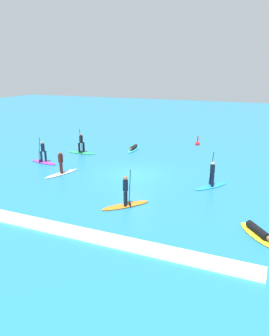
{
  "coord_description": "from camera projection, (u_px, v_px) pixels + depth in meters",
  "views": [
    {
      "loc": [
        9.21,
        -21.26,
        7.54
      ],
      "look_at": [
        0.0,
        0.0,
        0.5
      ],
      "focal_mm": 35.02,
      "sensor_mm": 36.0,
      "label": 1
    }
  ],
  "objects": [
    {
      "name": "surfer_on_blue_board",
      "position": [
        212.0,
        180.0,
        21.76
      ],
      "size": [
        2.2,
        2.77,
        2.34
      ],
      "rotation": [
        0.0,
        0.0,
        0.98
      ],
      "color": "#1E8CD1",
      "rests_on": "ground_plane"
    },
    {
      "name": "marker_buoy",
      "position": [
        198.0,
        143.0,
        33.74
      ],
      "size": [
        0.46,
        0.46,
        1.03
      ],
      "color": "red",
      "rests_on": "ground_plane"
    },
    {
      "name": "wave_crest",
      "position": [
        57.0,
        228.0,
        15.96
      ],
      "size": [
        19.11,
        0.9,
        0.18
      ],
      "primitive_type": "cube",
      "color": "white",
      "rests_on": "ground_plane"
    },
    {
      "name": "surfer_on_yellow_board",
      "position": [
        258.0,
        233.0,
        15.39
      ],
      "size": [
        2.23,
        2.59,
        0.45
      ],
      "rotation": [
        0.0,
        0.0,
        5.36
      ],
      "color": "yellow",
      "rests_on": "ground_plane"
    },
    {
      "name": "surfer_on_purple_board",
      "position": [
        43.0,
        158.0,
        27.27
      ],
      "size": [
        2.79,
        1.12,
        2.17
      ],
      "rotation": [
        0.0,
        0.0,
        2.98
      ],
      "color": "purple",
      "rests_on": "ground_plane"
    },
    {
      "name": "surfer_on_green_board",
      "position": [
        81.0,
        148.0,
        30.33
      ],
      "size": [
        2.81,
        0.8,
        2.34
      ],
      "rotation": [
        0.0,
        0.0,
        0.0
      ],
      "color": "#23B266",
      "rests_on": "ground_plane"
    },
    {
      "name": "surfer_on_white_board",
      "position": [
        61.0,
        168.0,
        24.31
      ],
      "size": [
        1.37,
        3.02,
        1.73
      ],
      "rotation": [
        0.0,
        0.0,
        1.29
      ],
      "color": "white",
      "rests_on": "ground_plane"
    },
    {
      "name": "ground_plane",
      "position": [
        134.0,
        174.0,
        24.36
      ],
      "size": [
        120.0,
        120.0,
        0.0
      ],
      "primitive_type": "plane",
      "color": "teal",
      "rests_on": "ground"
    },
    {
      "name": "surfer_on_teal_board",
      "position": [
        133.0,
        148.0,
        31.64
      ],
      "size": [
        0.74,
        2.84,
        0.44
      ],
      "rotation": [
        0.0,
        0.0,
        4.77
      ],
      "color": "#33C6CC",
      "rests_on": "ground_plane"
    },
    {
      "name": "surfer_on_orange_board",
      "position": [
        126.0,
        199.0,
        18.63
      ],
      "size": [
        2.39,
        2.66,
        2.26
      ],
      "rotation": [
        0.0,
        0.0,
        0.87
      ],
      "color": "orange",
      "rests_on": "ground_plane"
    }
  ]
}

